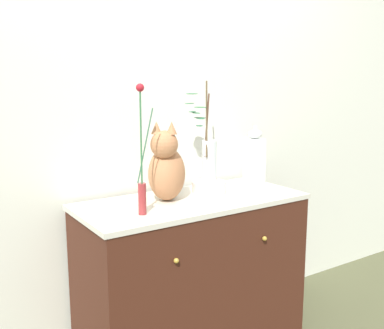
{
  "coord_description": "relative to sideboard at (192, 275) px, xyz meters",
  "views": [
    {
      "loc": [
        -1.26,
        -1.9,
        1.44
      ],
      "look_at": [
        0.0,
        0.0,
        1.02
      ],
      "focal_mm": 42.92,
      "sensor_mm": 36.0,
      "label": 1
    }
  ],
  "objects": [
    {
      "name": "cat_sitting",
      "position": [
        -0.12,
        0.05,
        0.58
      ],
      "size": [
        0.38,
        0.42,
        0.4
      ],
      "color": "#B3764D",
      "rests_on": "sideboard"
    },
    {
      "name": "vase_slim_green",
      "position": [
        -0.34,
        -0.1,
        0.61
      ],
      "size": [
        0.09,
        0.04,
        0.59
      ],
      "color": "maroon",
      "rests_on": "sideboard"
    },
    {
      "name": "jar_lidded_porcelain",
      "position": [
        0.46,
        0.05,
        0.58
      ],
      "size": [
        0.09,
        0.09,
        0.35
      ],
      "color": "white",
      "rests_on": "sideboard"
    },
    {
      "name": "wall_back",
      "position": [
        0.0,
        0.34,
        0.88
      ],
      "size": [
        4.4,
        0.08,
        2.6
      ],
      "primitive_type": "cube",
      "color": "silver",
      "rests_on": "ground_plane"
    },
    {
      "name": "vase_glass_clear",
      "position": [
        0.15,
        0.07,
        0.62
      ],
      "size": [
        0.16,
        0.14,
        0.54
      ],
      "color": "silver",
      "rests_on": "bowl_porcelain"
    },
    {
      "name": "bowl_porcelain",
      "position": [
        0.15,
        0.07,
        0.45
      ],
      "size": [
        0.18,
        0.18,
        0.06
      ],
      "primitive_type": "cylinder",
      "color": "silver",
      "rests_on": "sideboard"
    },
    {
      "name": "sideboard",
      "position": [
        0.0,
        0.0,
        0.0
      ],
      "size": [
        1.18,
        0.54,
        0.84
      ],
      "color": "#411F14",
      "rests_on": "ground_plane"
    }
  ]
}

